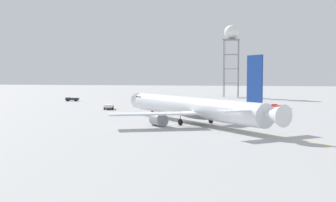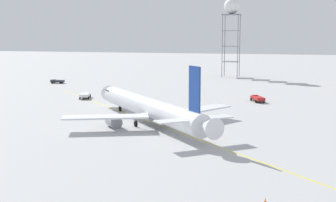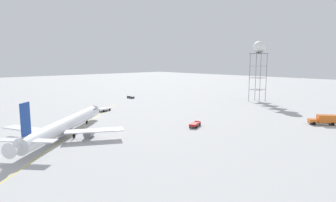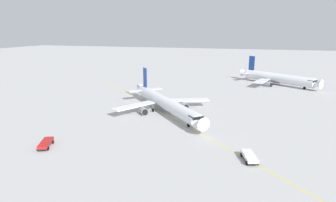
{
  "view_description": "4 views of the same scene",
  "coord_description": "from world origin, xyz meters",
  "views": [
    {
      "loc": [
        -11.87,
        71.2,
        8.53
      ],
      "look_at": [
        4.56,
        -2.48,
        4.02
      ],
      "focal_mm": 44.7,
      "sensor_mm": 36.0,
      "label": 1
    },
    {
      "loc": [
        -26.12,
        76.97,
        16.28
      ],
      "look_at": [
        -3.1,
        -3.25,
        4.25
      ],
      "focal_mm": 50.37,
      "sensor_mm": 36.0,
      "label": 2
    },
    {
      "loc": [
        -72.91,
        28.05,
        20.09
      ],
      "look_at": [
        0.02,
        -39.97,
        5.88
      ],
      "focal_mm": 30.85,
      "sensor_mm": 36.0,
      "label": 3
    },
    {
      "loc": [
        26.41,
        -84.15,
        24.84
      ],
      "look_at": [
        2.31,
        -5.54,
        4.26
      ],
      "focal_mm": 30.8,
      "sensor_mm": 36.0,
      "label": 4
    }
  ],
  "objects": [
    {
      "name": "ground_plane",
      "position": [
        0.0,
        0.0,
        0.0
      ],
      "size": [
        600.0,
        600.0,
        0.0
      ],
      "primitive_type": "plane",
      "color": "#B2B2B2"
    },
    {
      "name": "taxiway_centreline",
      "position": [
        -3.89,
        0.1,
        0.0
      ],
      "size": [
        88.26,
        88.46,
        0.01
      ],
      "rotation": [
        0.0,
        0.0,
        5.5
      ],
      "color": "yellow",
      "rests_on": "ground_plane"
    },
    {
      "name": "airliner_main",
      "position": [
        0.23,
        -2.64,
        2.81
      ],
      "size": [
        33.27,
        36.55,
        11.57
      ],
      "rotation": [
        0.0,
        0.0,
        5.44
      ],
      "color": "white",
      "rests_on": "ground_plane"
    },
    {
      "name": "catering_truck_truck",
      "position": [
        -41.67,
        -68.0,
        1.67
      ],
      "size": [
        7.86,
        7.1,
        3.1
      ],
      "rotation": [
        0.0,
        0.0,
        0.69
      ],
      "color": "#232326",
      "rests_on": "ground_plane"
    },
    {
      "name": "ops_pickup_truck",
      "position": [
        -16.0,
        -36.22,
        0.81
      ],
      "size": [
        4.04,
        5.93,
        1.41
      ],
      "rotation": [
        0.0,
        0.0,
        5.12
      ],
      "color": "#232326",
      "rests_on": "ground_plane"
    },
    {
      "name": "radar_tower",
      "position": [
        0.05,
        -99.93,
        24.59
      ],
      "size": [
        6.54,
        6.54,
        29.07
      ],
      "color": "slate",
      "rests_on": "ground_plane"
    },
    {
      "name": "pushback_tug_truck",
      "position": [
        26.37,
        -30.12,
        0.81
      ],
      "size": [
        3.7,
        5.76,
        1.3
      ],
      "rotation": [
        0.0,
        0.0,
        5.03
      ],
      "color": "#232326",
      "rests_on": "ground_plane"
    },
    {
      "name": "baggage_truck_truck",
      "position": [
        51.12,
        -60.62,
        0.71
      ],
      "size": [
        4.52,
        2.25,
        1.22
      ],
      "rotation": [
        0.0,
        0.0,
        0.1
      ],
      "color": "#232326",
      "rests_on": "ground_plane"
    }
  ]
}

